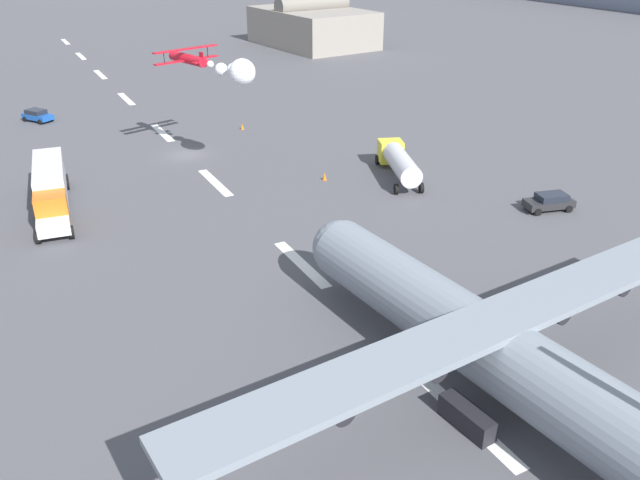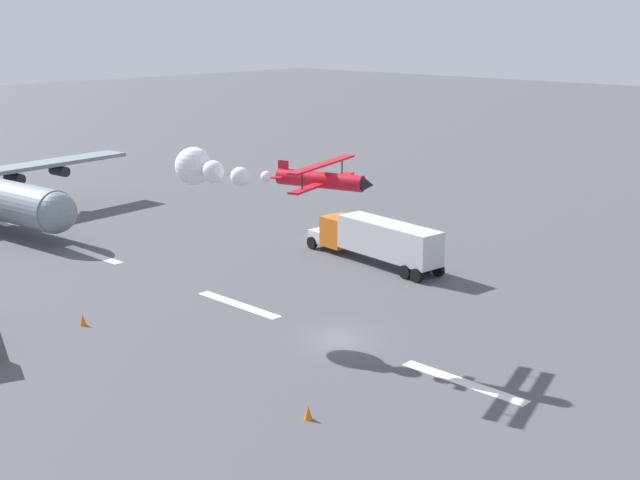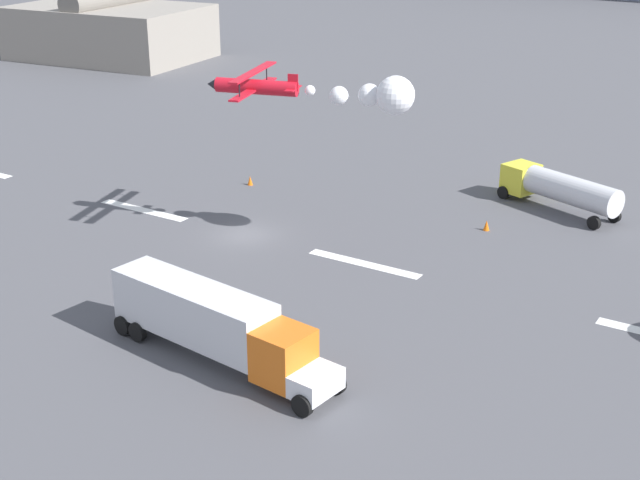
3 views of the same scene
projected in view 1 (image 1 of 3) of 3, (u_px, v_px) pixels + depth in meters
ground_plane at (186, 155)px, 70.93m from camera, size 440.00×440.00×0.00m
runway_stripe_0 at (65, 42)px, 139.09m from camera, size 8.00×0.90×0.01m
runway_stripe_1 at (81, 56)px, 123.94m from camera, size 8.00×0.90×0.01m
runway_stripe_2 at (100, 75)px, 108.79m from camera, size 8.00×0.90×0.01m
runway_stripe_3 at (126, 99)px, 93.65m from camera, size 8.00×0.90×0.01m
runway_stripe_4 at (162, 133)px, 78.50m from camera, size 8.00×0.90×0.01m
runway_stripe_5 at (215, 183)px, 63.35m from camera, size 8.00×0.90×0.01m
runway_stripe_6 at (302, 264)px, 48.21m from camera, size 8.00×0.90×0.01m
runway_stripe_7 at (467, 419)px, 33.06m from camera, size 8.00×0.90×0.01m
cargo_transport_plane at (478, 336)px, 33.91m from camera, size 29.62×35.82×11.14m
stunt_biplane_red at (224, 68)px, 62.19m from camera, size 13.84×7.36×2.47m
semi_truck_orange at (50, 187)px, 56.57m from camera, size 14.10×4.45×3.70m
fuel_tanker_truck at (399, 161)px, 63.80m from camera, size 9.97×5.84×2.90m
followme_car_yellow at (37, 115)px, 82.65m from camera, size 4.34×3.71×1.52m
airport_staff_sedan at (550, 201)px, 56.94m from camera, size 2.88×4.60×1.52m
hangar_building at (313, 26)px, 133.01m from camera, size 27.11×19.53×9.90m
traffic_cone_near at (242, 126)px, 79.62m from camera, size 0.44×0.44×0.75m
traffic_cone_far at (325, 176)px, 63.82m from camera, size 0.44×0.44×0.75m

